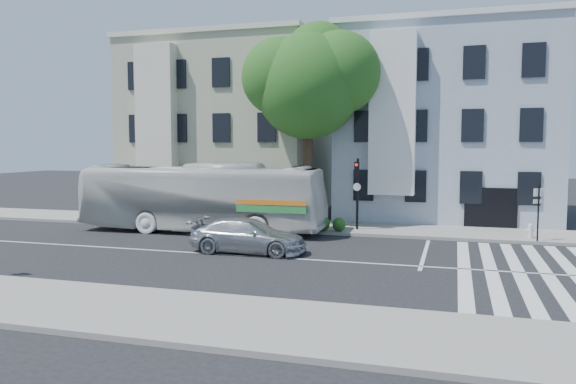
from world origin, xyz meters
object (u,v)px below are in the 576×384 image
at_px(bus, 202,198).
at_px(fire_hydrant, 530,231).
at_px(sedan, 248,236).
at_px(traffic_signal, 357,185).

height_order(bus, fire_hydrant, bus).
bearing_deg(sedan, fire_hydrant, -61.34).
xyz_separation_m(bus, traffic_signal, (7.56, 2.04, 0.66)).
bearing_deg(traffic_signal, sedan, -126.83).
xyz_separation_m(bus, sedan, (4.19, -4.53, -1.05)).
relative_size(bus, sedan, 2.60).
bearing_deg(bus, sedan, -139.40).
bearing_deg(fire_hydrant, traffic_signal, 177.62).
relative_size(sedan, fire_hydrant, 7.09).
relative_size(traffic_signal, fire_hydrant, 5.48).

